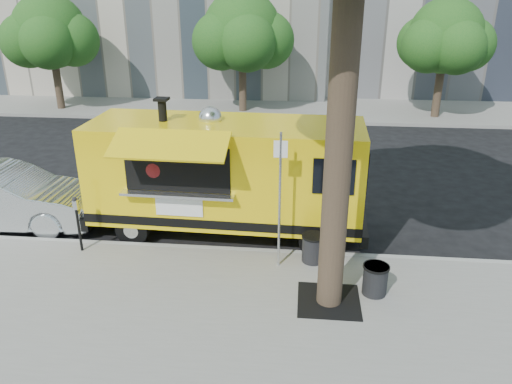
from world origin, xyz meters
TOP-DOWN VIEW (x-y plane):
  - ground at (0.00, 0.00)m, footprint 120.00×120.00m
  - sidewalk at (0.00, -4.00)m, footprint 60.00×6.00m
  - curb at (0.00, -0.93)m, footprint 60.00×0.14m
  - far_sidewalk at (0.00, 13.50)m, footprint 60.00×5.00m
  - tree_well at (2.60, -2.80)m, footprint 1.20×1.20m
  - far_tree_a at (-10.00, 12.30)m, footprint 3.42×3.42m
  - far_tree_b at (-1.00, 12.70)m, footprint 3.60×3.60m
  - far_tree_c at (8.00, 12.40)m, footprint 3.24×3.24m
  - sign_post at (1.55, -1.55)m, footprint 0.28×0.06m
  - parking_meter at (-3.00, -1.35)m, footprint 0.11×0.11m
  - food_truck at (0.13, 0.17)m, footprint 6.87×3.24m
  - sedan at (-5.57, 0.00)m, footprint 4.88×1.90m
  - trash_bin_left at (3.50, -2.44)m, footprint 0.52×0.52m
  - trash_bin_right at (2.29, -1.30)m, footprint 0.53×0.53m

SIDE VIEW (x-z plane):
  - ground at x=0.00m, z-range 0.00..0.00m
  - sidewalk at x=0.00m, z-range 0.00..0.15m
  - curb at x=0.00m, z-range -0.01..0.15m
  - far_sidewalk at x=0.00m, z-range 0.00..0.15m
  - tree_well at x=2.60m, z-range 0.14..0.17m
  - trash_bin_left at x=3.50m, z-range 0.17..0.80m
  - trash_bin_right at x=2.29m, z-range 0.17..0.80m
  - sedan at x=-5.57m, z-range 0.00..1.58m
  - parking_meter at x=-3.00m, z-range 0.31..1.65m
  - food_truck at x=0.13m, z-range -0.10..3.26m
  - sign_post at x=1.55m, z-range 0.35..3.35m
  - far_tree_c at x=8.00m, z-range 1.11..6.32m
  - far_tree_a at x=-10.00m, z-range 1.10..6.45m
  - far_tree_b at x=-1.00m, z-range 1.08..6.58m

